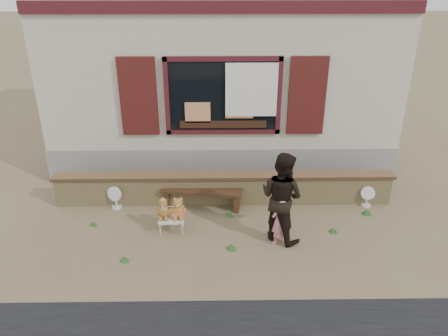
{
  "coord_description": "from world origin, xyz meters",
  "views": [
    {
      "loc": [
        -0.12,
        -7.11,
        4.68
      ],
      "look_at": [
        0.0,
        0.6,
        1.0
      ],
      "focal_mm": 35.0,
      "sensor_mm": 36.0,
      "label": 1
    }
  ],
  "objects_px": {
    "teddy_bear_left": "(163,208)",
    "adult": "(281,197)",
    "child": "(279,221)",
    "teddy_bear_right": "(178,207)",
    "bench": "(202,194)",
    "folding_chair": "(171,218)"
  },
  "relations": [
    {
      "from": "teddy_bear_right",
      "to": "child",
      "type": "bearing_deg",
      "value": -14.99
    },
    {
      "from": "bench",
      "to": "teddy_bear_right",
      "type": "distance_m",
      "value": 0.97
    },
    {
      "from": "folding_chair",
      "to": "teddy_bear_left",
      "type": "distance_m",
      "value": 0.27
    },
    {
      "from": "bench",
      "to": "adult",
      "type": "bearing_deg",
      "value": -28.57
    },
    {
      "from": "teddy_bear_right",
      "to": "child",
      "type": "relative_size",
      "value": 0.46
    },
    {
      "from": "adult",
      "to": "bench",
      "type": "bearing_deg",
      "value": 2.57
    },
    {
      "from": "child",
      "to": "adult",
      "type": "xyz_separation_m",
      "value": [
        0.04,
        0.18,
        0.39
      ]
    },
    {
      "from": "folding_chair",
      "to": "child",
      "type": "height_order",
      "value": "child"
    },
    {
      "from": "folding_chair",
      "to": "teddy_bear_right",
      "type": "relative_size",
      "value": 1.16
    },
    {
      "from": "teddy_bear_left",
      "to": "teddy_bear_right",
      "type": "bearing_deg",
      "value": -0.0
    },
    {
      "from": "bench",
      "to": "teddy_bear_left",
      "type": "bearing_deg",
      "value": -120.01
    },
    {
      "from": "teddy_bear_left",
      "to": "teddy_bear_right",
      "type": "xyz_separation_m",
      "value": [
        0.28,
        0.01,
        0.01
      ]
    },
    {
      "from": "folding_chair",
      "to": "teddy_bear_left",
      "type": "relative_size",
      "value": 1.24
    },
    {
      "from": "adult",
      "to": "child",
      "type": "bearing_deg",
      "value": 115.83
    },
    {
      "from": "folding_chair",
      "to": "teddy_bear_right",
      "type": "height_order",
      "value": "teddy_bear_right"
    },
    {
      "from": "folding_chair",
      "to": "teddy_bear_left",
      "type": "xyz_separation_m",
      "value": [
        -0.14,
        -0.0,
        0.23
      ]
    },
    {
      "from": "teddy_bear_left",
      "to": "child",
      "type": "xyz_separation_m",
      "value": [
        2.12,
        -0.43,
        -0.03
      ]
    },
    {
      "from": "teddy_bear_left",
      "to": "adult",
      "type": "bearing_deg",
      "value": -8.29
    },
    {
      "from": "folding_chair",
      "to": "teddy_bear_right",
      "type": "xyz_separation_m",
      "value": [
        0.14,
        0.0,
        0.24
      ]
    },
    {
      "from": "bench",
      "to": "teddy_bear_right",
      "type": "relative_size",
      "value": 4.0
    },
    {
      "from": "bench",
      "to": "folding_chair",
      "type": "height_order",
      "value": "bench"
    },
    {
      "from": "bench",
      "to": "teddy_bear_right",
      "type": "height_order",
      "value": "teddy_bear_right"
    }
  ]
}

